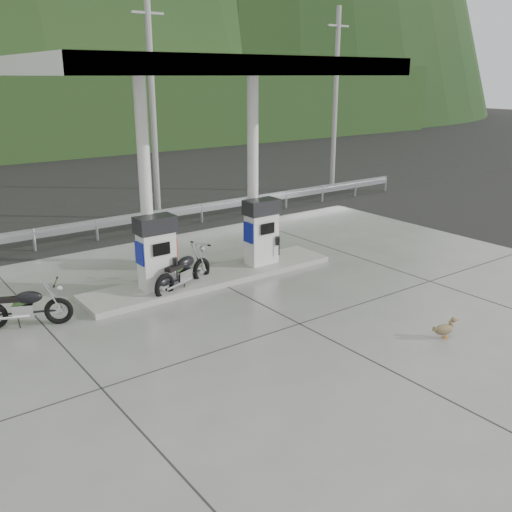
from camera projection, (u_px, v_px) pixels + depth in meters
ground at (271, 310)px, 13.15m from camera, size 160.00×160.00×0.00m
forecourt_apron at (271, 310)px, 13.15m from camera, size 18.00×14.00×0.02m
pump_island at (213, 277)px, 15.04m from camera, size 7.00×1.40×0.15m
gas_pump_left at (157, 252)px, 13.84m from camera, size 0.95×0.55×1.80m
gas_pump_right at (262, 232)px, 15.65m from camera, size 0.95×0.55×1.80m
canopy_column_left at (145, 185)px, 13.66m from camera, size 0.30×0.30×5.00m
canopy_column_right at (253, 172)px, 15.47m from camera, size 0.30×0.30×5.00m
canopy_roof at (208, 67)px, 13.44m from camera, size 8.50×5.00×0.40m
guardrail at (125, 215)px, 19.06m from camera, size 26.00×0.16×1.42m
road at (88, 216)px, 21.96m from camera, size 60.00×7.00×0.01m
utility_pole_b at (153, 110)px, 20.35m from camera, size 0.22×0.22×8.00m
utility_pole_c at (335, 103)px, 25.45m from camera, size 0.22×0.22×8.00m
motorcycle_left at (26, 308)px, 12.14m from camera, size 1.88×1.27×0.86m
motorcycle_right at (183, 273)px, 14.20m from camera, size 2.04×1.27×0.92m
duck at (444, 330)px, 11.65m from camera, size 0.54×0.30×0.38m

